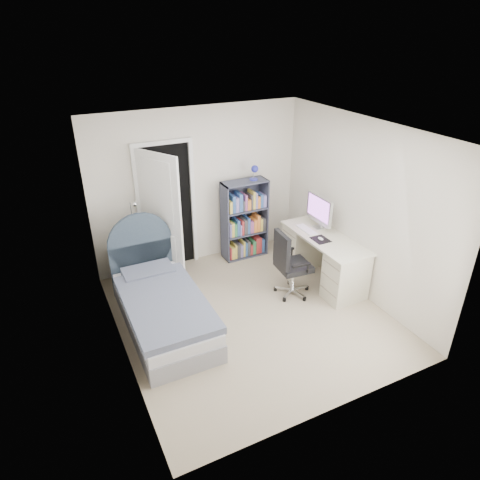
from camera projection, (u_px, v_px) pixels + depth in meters
name	position (u px, v px, depth m)	size (l,w,h in m)	color
room_shell	(252.00, 233.00, 5.28)	(3.50, 3.70, 2.60)	gray
door	(163.00, 213.00, 6.35)	(0.92, 0.74, 2.06)	black
bed	(162.00, 305.00, 5.57)	(0.96, 2.00, 1.23)	gray
nightstand	(126.00, 257.00, 6.42)	(0.43, 0.43, 0.63)	tan
floor_lamp	(137.00, 250.00, 6.39)	(0.19, 0.19, 1.31)	silver
bookcase	(245.00, 222.00, 7.08)	(0.74, 0.32, 1.57)	#3C4052
desk	(323.00, 256.00, 6.47)	(0.61, 1.53, 1.26)	beige
office_chair	(289.00, 261.00, 6.04)	(0.53, 0.54, 1.01)	silver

